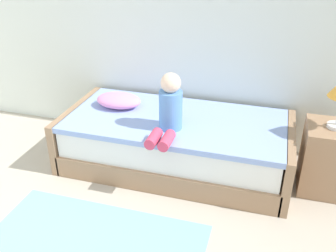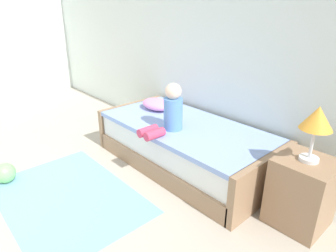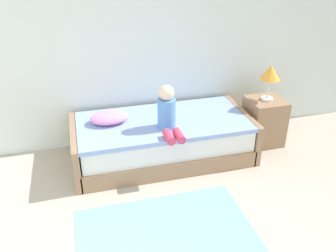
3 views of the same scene
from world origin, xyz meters
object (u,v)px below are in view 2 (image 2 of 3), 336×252
object	(u,v)px
table_lamp	(317,121)
pillow	(157,104)
toy_ball	(5,173)
nightstand	(302,192)
child_figure	(170,112)
bed	(184,145)

from	to	relation	value
table_lamp	pillow	size ratio (longest dim) A/B	1.02
table_lamp	pillow	world-z (taller)	table_lamp
pillow	toy_ball	distance (m)	1.86
nightstand	pillow	world-z (taller)	pillow
child_figure	bed	bearing A→B (deg)	90.68
bed	pillow	world-z (taller)	pillow
nightstand	table_lamp	distance (m)	0.64
table_lamp	child_figure	bearing A→B (deg)	-169.44
nightstand	pillow	distance (m)	1.97
bed	table_lamp	world-z (taller)	table_lamp
child_figure	pillow	size ratio (longest dim) A/B	1.16
table_lamp	toy_ball	xyz separation A→B (m)	(-2.33, -1.69, -0.83)
bed	toy_ball	world-z (taller)	bed
table_lamp	pillow	distance (m)	1.99
pillow	toy_ball	size ratio (longest dim) A/B	2.07
pillow	child_figure	bearing A→B (deg)	-28.42
child_figure	toy_ball	bearing A→B (deg)	-124.41
nightstand	child_figure	xyz separation A→B (m)	(-1.35, -0.25, 0.40)
child_figure	toy_ball	distance (m)	1.84
toy_ball	child_figure	bearing A→B (deg)	55.59
table_lamp	child_figure	xyz separation A→B (m)	(-1.35, -0.25, -0.23)
bed	toy_ball	bearing A→B (deg)	-120.51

